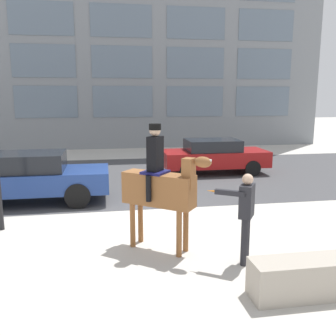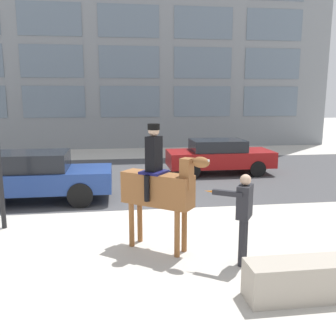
{
  "view_description": "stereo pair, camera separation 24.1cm",
  "coord_description": "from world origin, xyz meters",
  "px_view_note": "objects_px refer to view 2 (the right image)",
  "views": [
    {
      "loc": [
        -1.11,
        -9.39,
        3.11
      ],
      "look_at": [
        0.26,
        -1.32,
        1.52
      ],
      "focal_mm": 40.0,
      "sensor_mm": 36.0,
      "label": 1
    },
    {
      "loc": [
        -0.88,
        -9.43,
        3.11
      ],
      "look_at": [
        0.26,
        -1.32,
        1.52
      ],
      "focal_mm": 40.0,
      "sensor_mm": 36.0,
      "label": 2
    }
  ],
  "objects_px": {
    "planter_ledge": "(335,277)",
    "pedestrian_bystander": "(243,212)",
    "mounted_horse_lead": "(159,186)",
    "street_car_far_lane": "(219,156)",
    "street_car_near_lane": "(32,176)"
  },
  "relations": [
    {
      "from": "street_car_near_lane",
      "to": "planter_ledge",
      "type": "bearing_deg",
      "value": -46.66
    },
    {
      "from": "planter_ledge",
      "to": "street_car_far_lane",
      "type": "bearing_deg",
      "value": 85.47
    },
    {
      "from": "mounted_horse_lead",
      "to": "street_car_near_lane",
      "type": "xyz_separation_m",
      "value": [
        -3.31,
        3.98,
        -0.55
      ]
    },
    {
      "from": "mounted_horse_lead",
      "to": "street_car_far_lane",
      "type": "height_order",
      "value": "mounted_horse_lead"
    },
    {
      "from": "mounted_horse_lead",
      "to": "street_car_far_lane",
      "type": "bearing_deg",
      "value": 102.87
    },
    {
      "from": "pedestrian_bystander",
      "to": "planter_ledge",
      "type": "height_order",
      "value": "pedestrian_bystander"
    },
    {
      "from": "street_car_far_lane",
      "to": "planter_ledge",
      "type": "xyz_separation_m",
      "value": [
        -0.74,
        -9.36,
        -0.42
      ]
    },
    {
      "from": "street_car_far_lane",
      "to": "planter_ledge",
      "type": "relative_size",
      "value": 1.46
    },
    {
      "from": "street_car_near_lane",
      "to": "street_car_far_lane",
      "type": "bearing_deg",
      "value": 25.87
    },
    {
      "from": "street_car_far_lane",
      "to": "planter_ledge",
      "type": "bearing_deg",
      "value": -94.53
    },
    {
      "from": "street_car_far_lane",
      "to": "planter_ledge",
      "type": "distance_m",
      "value": 9.4
    },
    {
      "from": "planter_ledge",
      "to": "pedestrian_bystander",
      "type": "bearing_deg",
      "value": 130.3
    },
    {
      "from": "pedestrian_bystander",
      "to": "street_car_near_lane",
      "type": "height_order",
      "value": "pedestrian_bystander"
    },
    {
      "from": "pedestrian_bystander",
      "to": "street_car_far_lane",
      "type": "distance_m",
      "value": 8.3
    },
    {
      "from": "pedestrian_bystander",
      "to": "planter_ledge",
      "type": "bearing_deg",
      "value": 162.89
    }
  ]
}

